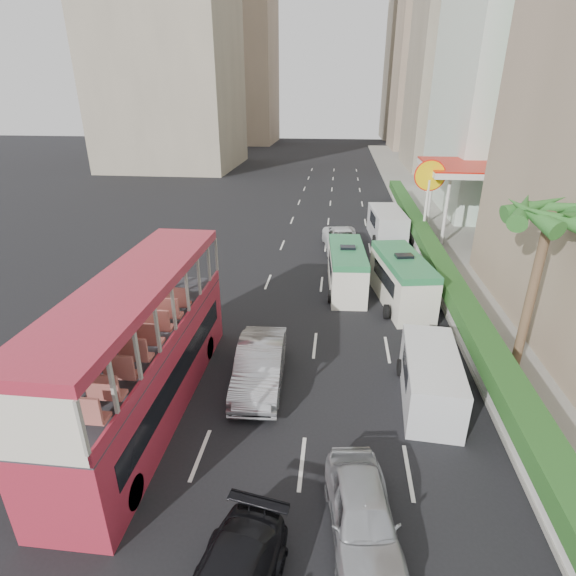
# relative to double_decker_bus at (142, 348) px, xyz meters

# --- Properties ---
(ground_plane) EXTENTS (200.00, 200.00, 0.00)m
(ground_plane) POSITION_rel_double_decker_bus_xyz_m (6.00, 0.00, -2.53)
(ground_plane) COLOR black
(ground_plane) RESTS_ON ground
(double_decker_bus) EXTENTS (2.50, 11.00, 5.06)m
(double_decker_bus) POSITION_rel_double_decker_bus_xyz_m (0.00, 0.00, 0.00)
(double_decker_bus) COLOR #AA2438
(double_decker_bus) RESTS_ON ground
(car_silver_lane_a) EXTENTS (1.99, 5.07, 1.64)m
(car_silver_lane_a) POSITION_rel_double_decker_bus_xyz_m (3.64, 1.94, -2.53)
(car_silver_lane_a) COLOR #ADAFB4
(car_silver_lane_a) RESTS_ON ground
(car_silver_lane_b) EXTENTS (2.20, 4.34, 1.42)m
(car_silver_lane_b) POSITION_rel_double_decker_bus_xyz_m (7.30, -4.22, -2.53)
(car_silver_lane_b) COLOR #ADAFB4
(car_silver_lane_b) RESTS_ON ground
(van_asset) EXTENTS (3.14, 5.56, 1.47)m
(van_asset) POSITION_rel_double_decker_bus_xyz_m (6.78, 18.47, -2.53)
(van_asset) COLOR silver
(van_asset) RESTS_ON ground
(minibus_near) EXTENTS (2.20, 5.66, 2.46)m
(minibus_near) POSITION_rel_double_decker_bus_xyz_m (7.00, 11.41, -1.30)
(minibus_near) COLOR silver
(minibus_near) RESTS_ON ground
(minibus_far) EXTENTS (2.97, 6.10, 2.59)m
(minibus_far) POSITION_rel_double_decker_bus_xyz_m (9.87, 9.97, -1.23)
(minibus_far) COLOR silver
(minibus_far) RESTS_ON ground
(panel_van_near) EXTENTS (2.16, 4.73, 1.85)m
(panel_van_near) POSITION_rel_double_decker_bus_xyz_m (9.96, 1.65, -1.61)
(panel_van_near) COLOR silver
(panel_van_near) RESTS_ON ground
(panel_van_far) EXTENTS (2.66, 5.67, 2.20)m
(panel_van_far) POSITION_rel_double_decker_bus_xyz_m (10.14, 21.48, -1.43)
(panel_van_far) COLOR silver
(panel_van_far) RESTS_ON ground
(sidewalk) EXTENTS (6.00, 120.00, 0.18)m
(sidewalk) POSITION_rel_double_decker_bus_xyz_m (15.00, 25.00, -2.44)
(sidewalk) COLOR #99968C
(sidewalk) RESTS_ON ground
(kerb_wall) EXTENTS (0.30, 44.00, 1.00)m
(kerb_wall) POSITION_rel_double_decker_bus_xyz_m (12.20, 14.00, -1.85)
(kerb_wall) COLOR silver
(kerb_wall) RESTS_ON sidewalk
(hedge) EXTENTS (1.10, 44.00, 0.70)m
(hedge) POSITION_rel_double_decker_bus_xyz_m (12.20, 14.00, -1.00)
(hedge) COLOR #2D6626
(hedge) RESTS_ON kerb_wall
(palm_tree) EXTENTS (0.36, 0.36, 6.40)m
(palm_tree) POSITION_rel_double_decker_bus_xyz_m (13.80, 4.00, 0.85)
(palm_tree) COLOR brown
(palm_tree) RESTS_ON sidewalk
(shell_station) EXTENTS (6.50, 8.00, 5.50)m
(shell_station) POSITION_rel_double_decker_bus_xyz_m (16.00, 23.00, 0.22)
(shell_station) COLOR silver
(shell_station) RESTS_ON ground
(tower_far_a) EXTENTS (14.00, 14.00, 44.00)m
(tower_far_a) POSITION_rel_double_decker_bus_xyz_m (23.00, 82.00, 19.47)
(tower_far_a) COLOR tan
(tower_far_a) RESTS_ON ground
(tower_far_b) EXTENTS (14.00, 14.00, 40.00)m
(tower_far_b) POSITION_rel_double_decker_bus_xyz_m (23.00, 104.00, 17.47)
(tower_far_b) COLOR tan
(tower_far_b) RESTS_ON ground
(tower_left_b) EXTENTS (16.00, 16.00, 46.00)m
(tower_left_b) POSITION_rel_double_decker_bus_xyz_m (-16.00, 90.00, 20.47)
(tower_left_b) COLOR tan
(tower_left_b) RESTS_ON ground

